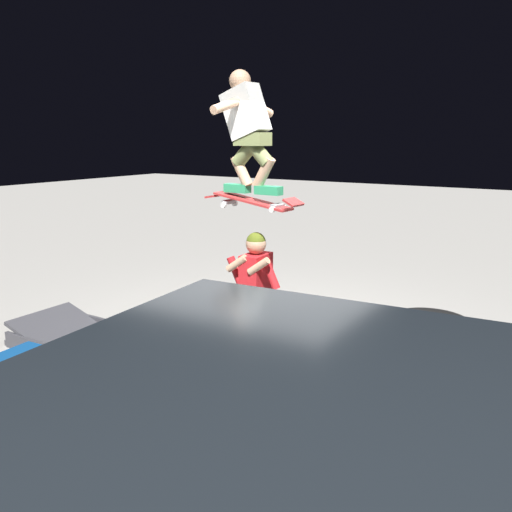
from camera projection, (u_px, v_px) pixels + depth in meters
name	position (u px, v px, depth m)	size (l,w,h in m)	color
ground_plane	(264.00, 341.00, 5.95)	(40.00, 40.00, 0.00)	gray
ledge_box_main	(272.00, 326.00, 5.77)	(1.56, 0.78, 0.45)	black
person_sitting_on_ledge	(251.00, 292.00, 5.29)	(0.59, 0.76, 1.28)	#2D3856
skateboard	(253.00, 201.00, 5.11)	(1.03, 0.25, 0.14)	#B72D2D
skater_airborne	(247.00, 126.00, 4.99)	(0.62, 0.89, 1.12)	#2D9E66
kicker_ramp	(71.00, 338.00, 5.85)	(1.12, 0.88, 0.36)	#38383D
trash_bin	(426.00, 372.00, 4.16)	(0.58, 0.58, 0.85)	#19512D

